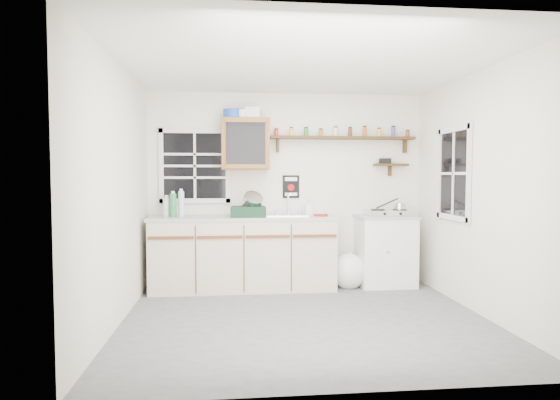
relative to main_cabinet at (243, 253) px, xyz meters
The scene contains 18 objects.
room 1.63m from the main_cabinet, 65.77° to the right, with size 3.64×3.24×2.54m.
main_cabinet is the anchor object (origin of this frame).
right_cabinet 1.84m from the main_cabinet, ahead, with size 0.73×0.57×0.91m.
sink 0.71m from the main_cabinet, ahead, with size 0.52×0.44×0.29m.
upper_cabinet 1.37m from the main_cabinet, 76.32° to the left, with size 0.60×0.32×0.65m.
upper_cabinet_clutter 1.75m from the main_cabinet, 101.62° to the left, with size 0.46×0.24×0.14m.
spice_shelf 1.98m from the main_cabinet, ahead, with size 1.91×0.18×0.35m.
secondary_shelf 2.25m from the main_cabinet, ahead, with size 0.45×0.16×0.24m.
warning_sign 1.08m from the main_cabinet, 24.36° to the left, with size 0.22×0.02×0.30m.
window_back 1.28m from the main_cabinet, 155.10° to the left, with size 0.93×0.03×0.98m.
window_right 2.68m from the main_cabinet, 17.55° to the right, with size 0.03×0.78×1.08m.
water_bottles 1.05m from the main_cabinet, behind, with size 0.26×0.15×0.34m.
dish_rack 0.58m from the main_cabinet, 55.35° to the right, with size 0.43×0.33×0.32m.
soap_bottle 1.02m from the main_cabinet, ahead, with size 0.09×0.09×0.20m, color white.
rag 1.07m from the main_cabinet, ahead, with size 0.16×0.14×0.02m, color maroon.
hotplate 1.93m from the main_cabinet, ahead, with size 0.58×0.31×0.08m.
saucepan 2.09m from the main_cabinet, ahead, with size 0.36×0.18×0.15m.
trash_bag 1.36m from the main_cabinet, ahead, with size 0.43×0.39×0.49m.
Camera 1 is at (-0.71, -4.53, 1.43)m, focal length 30.00 mm.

